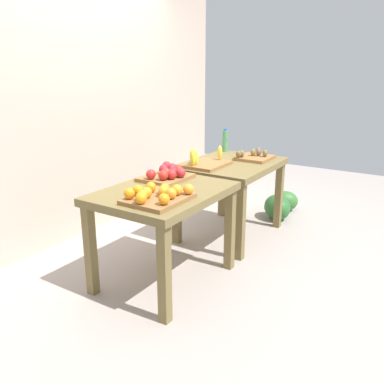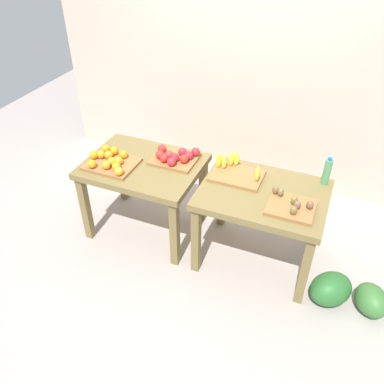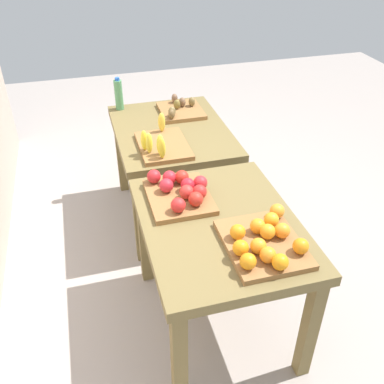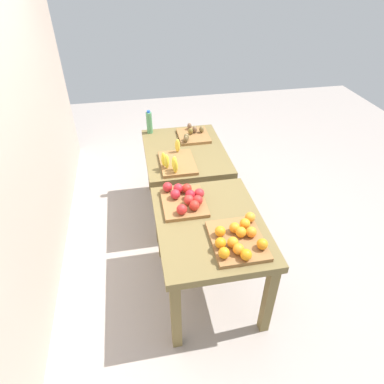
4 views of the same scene
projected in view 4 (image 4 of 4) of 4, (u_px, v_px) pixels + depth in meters
ground_plane at (195, 242)px, 3.41m from camera, size 8.00×8.00×0.00m
back_wall at (4, 113)px, 2.32m from camera, size 4.40×0.12×3.00m
display_table_left at (210, 233)px, 2.58m from camera, size 1.04×0.80×0.76m
display_table_right at (185, 159)px, 3.47m from camera, size 1.04×0.80×0.76m
orange_bin at (238, 239)px, 2.31m from camera, size 0.45×0.38×0.11m
apple_bin at (185, 199)px, 2.67m from camera, size 0.42×0.35×0.11m
banana_crate at (176, 162)px, 3.13m from camera, size 0.44×0.32×0.17m
kiwi_bin at (193, 135)px, 3.60m from camera, size 0.37×0.32×0.10m
water_bottle at (149, 122)px, 3.63m from camera, size 0.06×0.06×0.25m
watermelon_pile at (193, 160)px, 4.45m from camera, size 0.73×0.45×0.28m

